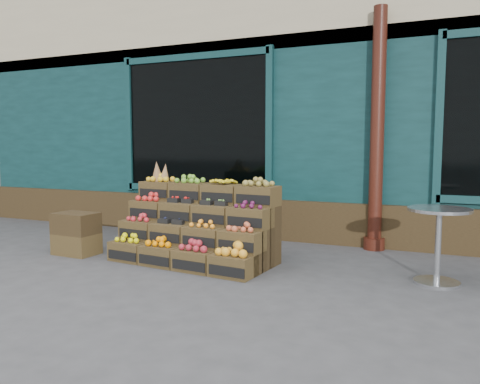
% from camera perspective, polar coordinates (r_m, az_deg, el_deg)
% --- Properties ---
extents(ground, '(60.00, 60.00, 0.00)m').
position_cam_1_polar(ground, '(5.03, -1.08, -10.51)').
color(ground, '#3D3D3F').
rests_on(ground, ground).
extents(shop_facade, '(12.00, 6.24, 4.80)m').
position_cam_1_polar(shop_facade, '(9.77, 11.62, 11.41)').
color(shop_facade, '#0E3031').
rests_on(shop_facade, ground).
extents(crate_display, '(2.00, 1.12, 1.20)m').
position_cam_1_polar(crate_display, '(5.74, -5.26, -4.70)').
color(crate_display, '#42331A').
rests_on(crate_display, ground).
extents(spare_crates, '(0.56, 0.40, 0.54)m').
position_cam_1_polar(spare_crates, '(6.42, -19.33, -4.80)').
color(spare_crates, '#42331A').
rests_on(spare_crates, ground).
extents(bistro_table, '(0.62, 0.62, 0.78)m').
position_cam_1_polar(bistro_table, '(5.14, 23.03, -5.05)').
color(bistro_table, silver).
rests_on(bistro_table, ground).
extents(shopkeeper, '(0.76, 0.63, 1.78)m').
position_cam_1_polar(shopkeeper, '(8.28, -4.97, 2.12)').
color(shopkeeper, '#154B1D').
rests_on(shopkeeper, ground).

